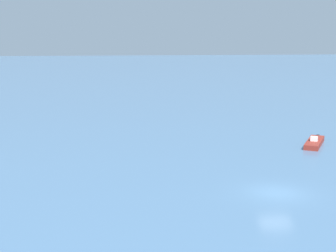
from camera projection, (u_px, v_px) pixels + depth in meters
ground_plane at (277, 193)px, 38.16m from camera, size 400.00×400.00×0.00m
small_motorboat at (314, 142)px, 53.74m from camera, size 4.02×5.66×1.04m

